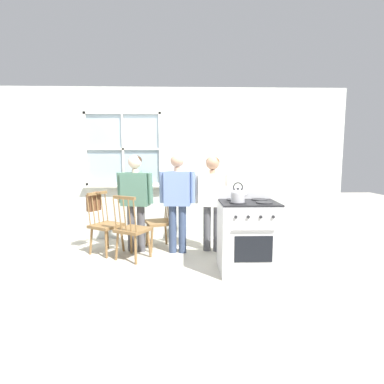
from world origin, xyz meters
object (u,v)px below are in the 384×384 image
at_px(person_teen_center, 177,193).
at_px(person_adult_right, 212,194).
at_px(chair_by_window, 105,225).
at_px(handbag, 94,202).
at_px(kettle, 238,195).
at_px(chair_center_cluster, 132,230).
at_px(potted_plant, 141,181).
at_px(stove, 248,236).
at_px(chair_near_wall, 160,222).
at_px(person_elderly_left, 135,193).

height_order(person_teen_center, person_adult_right, person_teen_center).
xyz_separation_m(chair_by_window, handbag, (-0.20, 0.12, 0.34)).
relative_size(person_teen_center, kettle, 6.24).
bearing_deg(chair_center_cluster, potted_plant, -60.34).
height_order(person_adult_right, stove, person_adult_right).
bearing_deg(stove, chair_center_cluster, 162.80).
bearing_deg(handbag, chair_near_wall, 4.15).
height_order(person_elderly_left, handbag, person_elderly_left).
bearing_deg(person_adult_right, person_teen_center, -160.45).
bearing_deg(handbag, chair_center_cluster, -32.78).
relative_size(chair_by_window, handbag, 3.10).
bearing_deg(person_teen_center, stove, -34.16).
bearing_deg(stove, person_teen_center, 140.07).
relative_size(person_adult_right, handbag, 4.89).
relative_size(person_teen_center, person_adult_right, 1.03).
bearing_deg(person_adult_right, chair_by_window, -165.67).
height_order(chair_near_wall, person_elderly_left, person_elderly_left).
xyz_separation_m(chair_center_cluster, handbag, (-0.66, 0.43, 0.34)).
bearing_deg(person_teen_center, person_adult_right, 12.68).
relative_size(chair_near_wall, person_teen_center, 0.62).
distance_m(kettle, potted_plant, 2.20).
bearing_deg(person_elderly_left, potted_plant, 101.94).
xyz_separation_m(stove, kettle, (-0.17, -0.13, 0.55)).
xyz_separation_m(person_elderly_left, handbag, (-0.67, 0.05, -0.15)).
distance_m(chair_near_wall, handbag, 1.10).
xyz_separation_m(chair_by_window, person_elderly_left, (0.47, 0.07, 0.49)).
bearing_deg(person_adult_right, person_elderly_left, -168.50).
xyz_separation_m(chair_by_window, person_teen_center, (1.12, -0.02, 0.50)).
xyz_separation_m(person_teen_center, stove, (0.93, -0.78, -0.46)).
bearing_deg(stove, person_adult_right, 114.55).
distance_m(chair_near_wall, stove, 1.57).
relative_size(chair_by_window, chair_near_wall, 1.00).
height_order(chair_by_window, stove, stove).
bearing_deg(chair_near_wall, handbag, -104.30).
distance_m(person_elderly_left, person_adult_right, 1.20).
relative_size(chair_near_wall, person_elderly_left, 0.63).
bearing_deg(kettle, chair_near_wall, 133.03).
distance_m(person_teen_center, handbag, 1.34).
xyz_separation_m(chair_center_cluster, person_elderly_left, (0.00, 0.38, 0.49)).
distance_m(person_adult_right, stove, 1.03).
xyz_separation_m(person_adult_right, potted_plant, (-1.20, 0.70, 0.15)).
relative_size(chair_near_wall, chair_center_cluster, 1.00).
bearing_deg(stove, chair_by_window, 158.76).
distance_m(stove, kettle, 0.59).
xyz_separation_m(chair_center_cluster, person_teen_center, (0.66, 0.29, 0.50)).
bearing_deg(person_elderly_left, chair_near_wall, 30.49).
relative_size(person_elderly_left, handbag, 4.96).
relative_size(potted_plant, handbag, 0.94).
bearing_deg(potted_plant, handbag, -136.68).
xyz_separation_m(person_teen_center, kettle, (0.77, -0.91, 0.09)).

